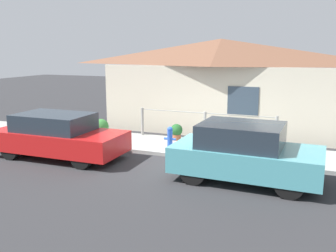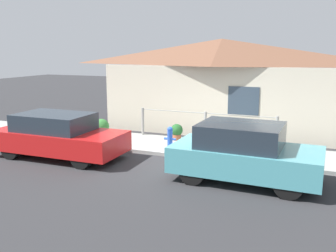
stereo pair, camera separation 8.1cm
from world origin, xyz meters
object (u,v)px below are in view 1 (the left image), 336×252
car_left (58,136)px  car_right (245,153)px  potted_plant_near_hydrant (177,131)px  fire_hydrant (170,137)px  potted_plant_by_fence (101,127)px

car_left → car_right: car_right is taller
car_left → potted_plant_near_hydrant: car_left is taller
fire_hydrant → potted_plant_by_fence: fire_hydrant is taller
car_right → potted_plant_near_hydrant: size_ratio=6.46×
car_left → potted_plant_near_hydrant: size_ratio=7.12×
potted_plant_near_hydrant → potted_plant_by_fence: potted_plant_by_fence is taller
car_left → potted_plant_near_hydrant: bearing=47.5°
potted_plant_near_hydrant → car_right: bearing=-45.8°
potted_plant_near_hydrant → car_left: bearing=-132.0°
fire_hydrant → car_left: bearing=-149.2°
fire_hydrant → potted_plant_near_hydrant: bearing=100.9°
potted_plant_near_hydrant → potted_plant_by_fence: (-2.73, -0.53, 0.05)m
potted_plant_near_hydrant → fire_hydrant: bearing=-79.1°
fire_hydrant → potted_plant_by_fence: bearing=166.4°
potted_plant_by_fence → potted_plant_near_hydrant: bearing=11.0°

